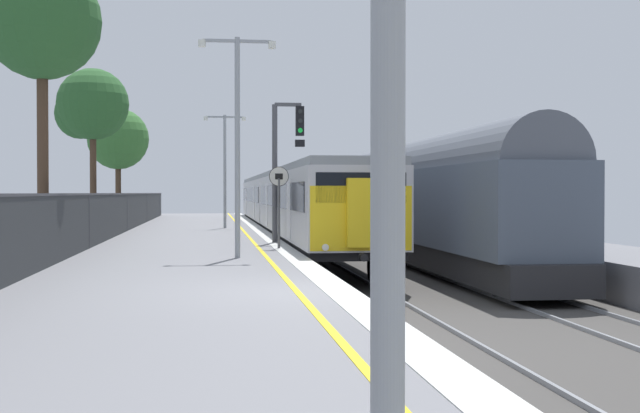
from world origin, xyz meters
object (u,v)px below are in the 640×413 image
at_px(speed_limit_sign, 279,196).
at_px(background_tree_right, 117,141).
at_px(platform_lamp_mid, 237,128).
at_px(background_tree_left, 90,107).
at_px(background_tree_centre, 42,26).
at_px(commuter_train_at_platform, 287,201).
at_px(signal_gantry, 283,155).
at_px(platform_lamp_far, 225,161).
at_px(freight_train_adjacent_track, 375,197).

xyz_separation_m(speed_limit_sign, background_tree_right, (-7.31, 23.60, 3.05)).
bearing_deg(speed_limit_sign, background_tree_right, 107.21).
bearing_deg(platform_lamp_mid, background_tree_left, 109.57).
relative_size(background_tree_left, background_tree_centre, 0.93).
distance_m(commuter_train_at_platform, signal_gantry, 14.71).
bearing_deg(background_tree_right, platform_lamp_far, -55.22).
xyz_separation_m(platform_lamp_far, background_tree_left, (-6.08, -1.42, 2.34)).
bearing_deg(speed_limit_sign, platform_lamp_mid, -111.22).
height_order(commuter_train_at_platform, signal_gantry, signal_gantry).
height_order(signal_gantry, background_tree_left, background_tree_left).
distance_m(background_tree_left, background_tree_right, 10.02).
distance_m(signal_gantry, platform_lamp_far, 12.23).
relative_size(commuter_train_at_platform, platform_lamp_mid, 7.53).
xyz_separation_m(freight_train_adjacent_track, background_tree_left, (-13.29, -0.89, 4.04)).
relative_size(signal_gantry, background_tree_right, 0.73).
relative_size(speed_limit_sign, platform_lamp_far, 0.46).
bearing_deg(background_tree_centre, background_tree_left, 93.53).
xyz_separation_m(signal_gantry, background_tree_right, (-7.69, 20.66, 1.68)).
bearing_deg(background_tree_right, signal_gantry, -69.58).
bearing_deg(background_tree_right, background_tree_left, -90.78).
bearing_deg(platform_lamp_far, freight_train_adjacent_track, -4.17).
bearing_deg(background_tree_right, commuter_train_at_platform, -33.79).
bearing_deg(background_tree_right, freight_train_adjacent_track, -34.63).
relative_size(freight_train_adjacent_track, platform_lamp_far, 7.96).
distance_m(background_tree_left, background_tree_centre, 15.94).
relative_size(platform_lamp_mid, background_tree_right, 0.88).
bearing_deg(freight_train_adjacent_track, platform_lamp_mid, -111.82).
bearing_deg(commuter_train_at_platform, freight_train_adjacent_track, -36.50).
xyz_separation_m(commuter_train_at_platform, background_tree_centre, (-8.31, -19.75, 4.82)).
relative_size(platform_lamp_far, background_tree_centre, 0.69).
bearing_deg(platform_lamp_mid, background_tree_centre, 166.55).
bearing_deg(commuter_train_at_platform, background_tree_left, -157.46).
relative_size(background_tree_left, background_tree_right, 1.12).
distance_m(signal_gantry, background_tree_centre, 9.16).
bearing_deg(commuter_train_at_platform, background_tree_right, 146.21).
xyz_separation_m(platform_lamp_mid, background_tree_left, (-6.08, 17.12, 2.18)).
xyz_separation_m(speed_limit_sign, background_tree_centre, (-6.46, -2.28, 4.50)).
height_order(speed_limit_sign, platform_lamp_mid, platform_lamp_mid).
bearing_deg(signal_gantry, freight_train_adjacent_track, 64.71).
distance_m(signal_gantry, background_tree_left, 13.49).
bearing_deg(commuter_train_at_platform, speed_limit_sign, -96.03).
relative_size(commuter_train_at_platform, platform_lamp_far, 7.95).
distance_m(commuter_train_at_platform, platform_lamp_mid, 21.32).
height_order(commuter_train_at_platform, freight_train_adjacent_track, freight_train_adjacent_track).
bearing_deg(signal_gantry, background_tree_right, 110.42).
xyz_separation_m(speed_limit_sign, platform_lamp_far, (-1.36, 15.03, 1.62)).
height_order(freight_train_adjacent_track, platform_lamp_mid, platform_lamp_mid).
distance_m(freight_train_adjacent_track, speed_limit_sign, 15.64).
height_order(speed_limit_sign, background_tree_right, background_tree_right).
bearing_deg(platform_lamp_far, background_tree_right, 124.78).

